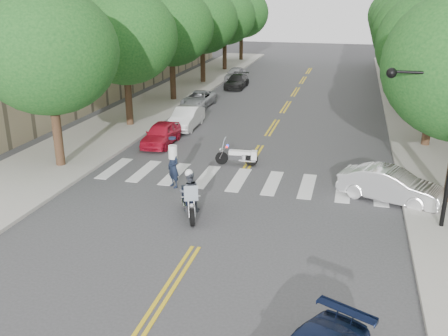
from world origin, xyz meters
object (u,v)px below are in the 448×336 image
(motorcycle_police, at_px, (189,195))
(officer_standing, at_px, (173,167))
(motorcycle_parked, at_px, (240,156))
(convertible, at_px, (390,185))

(motorcycle_police, distance_m, officer_standing, 3.05)
(motorcycle_police, height_order, motorcycle_parked, motorcycle_police)
(officer_standing, xyz_separation_m, convertible, (9.08, 0.80, -0.23))
(motorcycle_police, bearing_deg, motorcycle_parked, -119.20)
(motorcycle_parked, distance_m, officer_standing, 4.18)
(motorcycle_parked, bearing_deg, convertible, -116.60)
(motorcycle_parked, height_order, convertible, motorcycle_parked)
(motorcycle_police, height_order, officer_standing, motorcycle_police)
(motorcycle_police, bearing_deg, officer_standing, -82.28)
(motorcycle_police, xyz_separation_m, convertible, (7.50, 3.41, -0.16))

